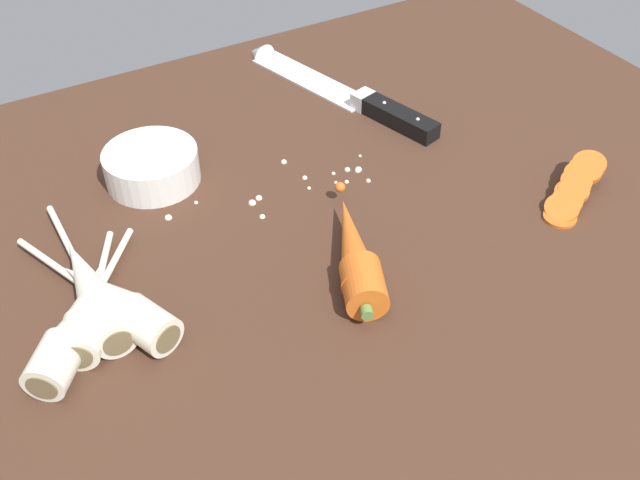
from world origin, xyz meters
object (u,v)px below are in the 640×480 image
at_px(prep_bowl, 152,165).
at_px(parsnip_front, 74,327).
at_px(parsnip_mid_right, 92,291).
at_px(chefs_knife, 332,87).
at_px(whole_carrot, 354,254).
at_px(parsnip_back, 114,302).
at_px(parsnip_mid_left, 88,310).
at_px(carrot_slice_stack, 574,189).

bearing_deg(prep_bowl, parsnip_front, -126.60).
xyz_separation_m(parsnip_front, prep_bowl, (0.15, 0.20, 0.00)).
bearing_deg(parsnip_mid_right, chefs_knife, 29.84).
distance_m(whole_carrot, parsnip_back, 0.24).
xyz_separation_m(chefs_knife, whole_carrot, (-0.16, -0.32, 0.01)).
relative_size(chefs_knife, parsnip_mid_right, 1.46).
bearing_deg(parsnip_mid_left, chefs_knife, 31.55).
height_order(parsnip_mid_right, prep_bowl, same).
relative_size(whole_carrot, parsnip_mid_right, 0.80).
xyz_separation_m(whole_carrot, carrot_slice_stack, (0.28, -0.02, -0.01)).
height_order(carrot_slice_stack, prep_bowl, prep_bowl).
bearing_deg(whole_carrot, parsnip_front, 170.21).
bearing_deg(carrot_slice_stack, parsnip_mid_right, 168.29).
bearing_deg(parsnip_mid_right, prep_bowl, 53.47).
distance_m(whole_carrot, parsnip_mid_left, 0.26).
relative_size(parsnip_front, parsnip_back, 0.83).
xyz_separation_m(parsnip_front, parsnip_back, (0.04, 0.01, -0.00)).
relative_size(parsnip_back, prep_bowl, 2.01).
height_order(parsnip_mid_left, carrot_slice_stack, parsnip_mid_left).
distance_m(parsnip_front, parsnip_back, 0.04).
relative_size(parsnip_front, parsnip_mid_right, 0.78).
distance_m(parsnip_mid_left, parsnip_back, 0.02).
relative_size(parsnip_mid_left, parsnip_mid_right, 0.71).
bearing_deg(parsnip_front, parsnip_mid_left, 38.98).
height_order(parsnip_front, carrot_slice_stack, parsnip_front).
bearing_deg(parsnip_mid_right, parsnip_mid_left, -114.52).
relative_size(whole_carrot, parsnip_mid_left, 1.13).
distance_m(parsnip_front, parsnip_mid_left, 0.02).
bearing_deg(parsnip_mid_right, whole_carrot, -18.90).
bearing_deg(whole_carrot, parsnip_mid_right, 161.10).
bearing_deg(parsnip_front, chefs_knife, 31.87).
relative_size(carrot_slice_stack, prep_bowl, 1.04).
bearing_deg(parsnip_front, parsnip_back, 15.98).
height_order(parsnip_mid_left, prep_bowl, same).
xyz_separation_m(whole_carrot, parsnip_front, (-0.27, 0.05, -0.00)).
distance_m(parsnip_front, carrot_slice_stack, 0.56).
height_order(parsnip_mid_left, parsnip_back, same).
relative_size(whole_carrot, parsnip_back, 0.85).
xyz_separation_m(whole_carrot, prep_bowl, (-0.12, 0.25, 0.00)).
xyz_separation_m(parsnip_mid_left, parsnip_back, (0.02, -0.00, -0.00)).
height_order(whole_carrot, carrot_slice_stack, whole_carrot).
distance_m(carrot_slice_stack, prep_bowl, 0.49).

